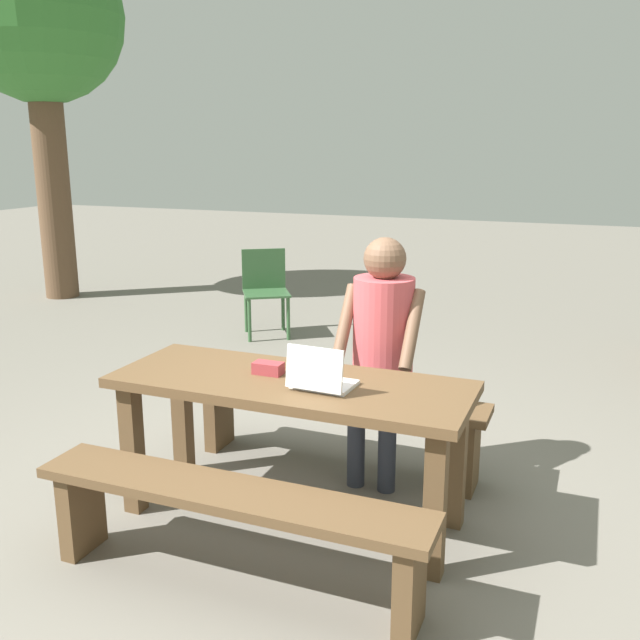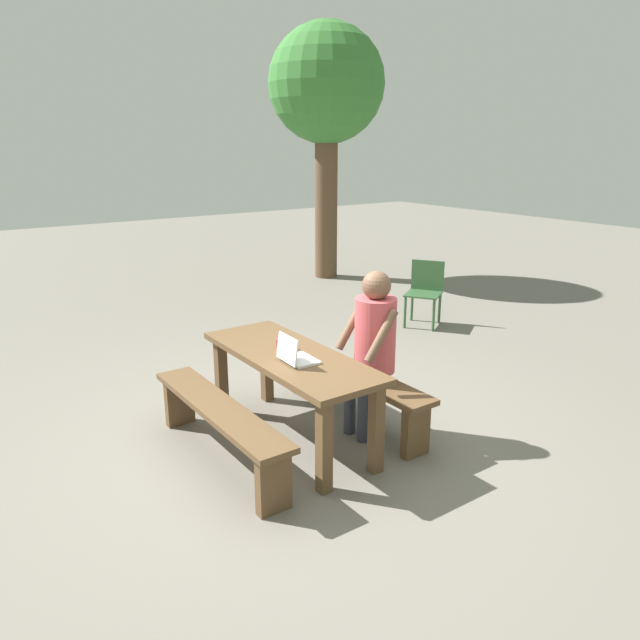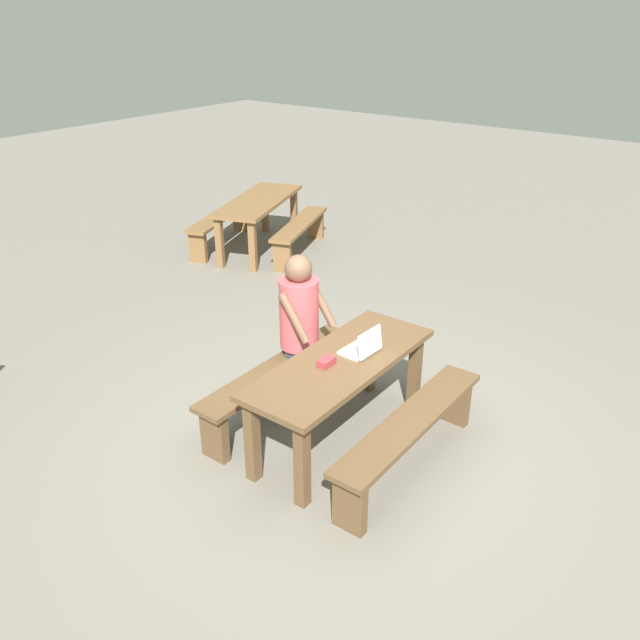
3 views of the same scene
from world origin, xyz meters
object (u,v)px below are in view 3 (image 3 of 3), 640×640
Objects in this scene: person_seated at (302,318)px; picnic_table_mid at (259,208)px; picnic_table_front at (341,374)px; laptop at (363,347)px; small_pouch at (326,362)px.

person_seated reaches higher than picnic_table_mid.
picnic_table_front is 0.27m from laptop.
person_seated reaches higher than laptop.
person_seated is at bearing 53.92° from small_pouch.
laptop is 4.66m from picnic_table_mid.
laptop is 1.98× the size of small_pouch.
picnic_table_mid is at bearing -124.90° from laptop.
laptop is 0.21× the size of person_seated.
person_seated reaches higher than small_pouch.
small_pouch is at bearing -151.60° from picnic_table_mid.
small_pouch reaches higher than picnic_table_front.
small_pouch is 0.11× the size of person_seated.
picnic_table_front is 1.28× the size of person_seated.
picnic_table_mid is at bearing 49.79° from picnic_table_front.
picnic_table_mid is (3.05, 3.60, 0.01)m from picnic_table_front.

